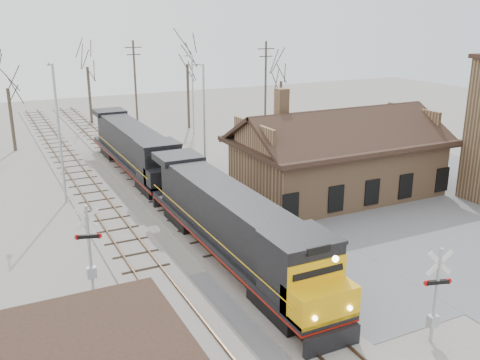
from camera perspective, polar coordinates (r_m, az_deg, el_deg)
name	(u,v)px	position (r m, az deg, el deg)	size (l,w,h in m)	color
ground	(279,304)	(25.52, 4.14, -13.09)	(140.00, 140.00, 0.00)	gray
road	(279,304)	(25.51, 4.14, -13.06)	(60.00, 9.00, 0.03)	#5D5D62
parking_lot	(480,214)	(39.39, 24.21, -3.37)	(22.00, 26.00, 0.03)	#5D5D62
track_main	(171,205)	(37.95, -7.41, -2.61)	(3.40, 90.00, 0.24)	gray
track_siding	(107,215)	(36.85, -14.03, -3.62)	(3.40, 90.00, 0.24)	gray
depot	(337,162)	(40.11, 10.32, 1.85)	(15.20, 9.31, 7.90)	#9B7250
locomotive_lead	(235,227)	(28.19, -0.53, -5.04)	(2.79, 18.70, 4.15)	black
locomotive_trailing	(135,149)	(45.23, -11.13, 3.26)	(2.79, 18.70, 3.93)	black
crossbuck_near	(435,299)	(23.31, 20.13, -11.84)	(1.16, 0.41, 4.17)	#A5A8AD
crossbuck_far	(90,252)	(26.60, -15.73, -7.45)	(1.23, 0.45, 4.42)	#A5A8AD
streetlight_a	(58,127)	(39.03, -18.81, 5.33)	(0.25, 2.04, 9.75)	#A5A8AD
streetlight_b	(203,113)	(44.84, -3.92, 7.19)	(0.25, 2.04, 9.04)	#A5A8AD
streetlight_c	(192,90)	(59.88, -5.12, 9.51)	(0.25, 2.04, 8.66)	#A5A8AD
utility_pole_b	(135,83)	(64.43, -11.11, 10.16)	(2.00, 0.24, 10.05)	#382D23
utility_pole_c	(266,87)	(59.42, 2.74, 9.92)	(2.00, 0.24, 10.13)	#382D23
tree_b	(6,78)	(56.14, -23.67, 9.96)	(4.08, 4.08, 10.00)	#382D23
tree_c	(86,57)	(67.34, -16.06, 12.47)	(4.59, 4.59, 11.24)	#382D23
tree_d	(187,53)	(62.76, -5.68, 13.31)	(4.94, 4.94, 12.11)	#382D23
tree_e	(281,74)	(63.83, 4.42, 11.24)	(3.58, 3.58, 8.76)	#382D23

